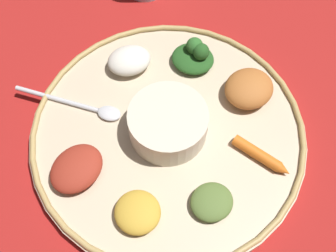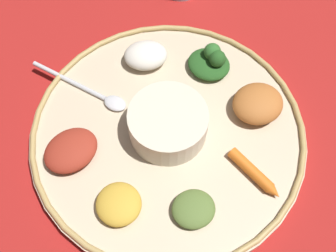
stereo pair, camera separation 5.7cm
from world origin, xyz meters
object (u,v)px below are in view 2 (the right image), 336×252
(center_bowl, at_px, (168,123))
(spoon, at_px, (93,93))
(greens_pile, at_px, (211,61))
(carrot_near_spoon, at_px, (254,173))

(center_bowl, height_order, spoon, center_bowl)
(spoon, bearing_deg, greens_pile, -8.92)
(greens_pile, bearing_deg, carrot_near_spoon, -98.74)
(center_bowl, bearing_deg, carrot_near_spoon, -54.75)
(center_bowl, relative_size, spoon, 0.76)
(spoon, relative_size, carrot_near_spoon, 1.65)
(center_bowl, distance_m, greens_pile, 0.13)
(spoon, xyz_separation_m, greens_pile, (0.18, -0.03, 0.01))
(greens_pile, relative_size, carrot_near_spoon, 1.01)
(center_bowl, bearing_deg, spoon, 126.16)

